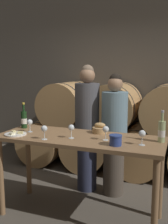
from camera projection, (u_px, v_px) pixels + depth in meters
The scene contains 16 objects.
ground_plane at pixel (80, 216), 2.98m from camera, with size 10.00×10.00×0.00m, color #564F44.
stone_wall_back at pixel (123, 72), 4.66m from camera, with size 10.00×0.12×3.20m.
barrel_stack at pixel (114, 130), 4.28m from camera, with size 3.25×0.93×1.44m.
tasting_table at pixel (80, 148), 2.85m from camera, with size 1.81×0.69×0.93m.
person_left at pixel (87, 127), 3.52m from camera, with size 0.32×0.32×1.71m.
person_right at pixel (114, 134), 3.39m from camera, with size 0.33×0.33×1.59m.
wine_bottle_red at pixel (24, 119), 3.23m from camera, with size 0.07×0.07×0.32m.
wine_bottle_white at pixel (162, 131), 2.61m from camera, with size 0.07×0.07×0.32m.
blue_crock at pixel (116, 140), 2.50m from camera, with size 0.13×0.13×0.10m.
bread_basket at pixel (100, 129), 2.99m from camera, with size 0.17×0.17×0.12m.
cheese_plate at pixel (16, 134), 2.91m from camera, with size 0.24×0.24×0.04m.
wine_glass_far_left at pixel (30, 123), 3.03m from camera, with size 0.07×0.07×0.15m.
wine_glass_left at pixel (44, 129), 2.70m from camera, with size 0.07×0.07×0.15m.
wine_glass_center at pixel (71, 128), 2.75m from camera, with size 0.07×0.07×0.15m.
wine_glass_right at pixel (106, 130), 2.67m from camera, with size 0.07×0.07×0.15m.
wine_glass_far_right at pixel (142, 134), 2.50m from camera, with size 0.07×0.07×0.15m.
Camera 1 is at (1.02, -2.55, 1.65)m, focal length 42.00 mm.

